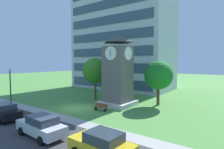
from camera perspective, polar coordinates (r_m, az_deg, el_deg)
ground_plane at (r=24.21m, az=-11.12°, el=-10.34°), size 160.00×160.00×0.00m
street_asphalt at (r=19.87m, az=-29.05°, el=-13.95°), size 120.00×7.20×0.01m
kerb_strip at (r=21.97m, az=-18.35°, el=-11.94°), size 120.00×1.60×0.01m
office_building at (r=42.58m, az=3.24°, el=13.20°), size 21.81×11.29×25.60m
clock_tower at (r=24.67m, az=1.83°, el=0.01°), size 4.26×4.26×9.58m
park_bench at (r=22.54m, az=-3.54°, el=-10.14°), size 1.82×0.56×0.88m
street_lamp at (r=25.12m, az=-29.32°, el=-2.66°), size 0.36×0.36×5.19m
tree_near_tower at (r=25.65m, az=14.39°, el=-0.26°), size 3.91×3.91×6.10m
tree_by_building at (r=28.68m, az=-5.24°, el=1.18°), size 4.03×4.03×6.60m
parked_car_black at (r=22.25m, az=-30.89°, el=-9.82°), size 4.78×2.13×1.69m
parked_car_silver at (r=16.05m, az=-21.34°, el=-14.78°), size 4.78×2.13×1.69m
parked_car_yellow at (r=11.99m, az=-3.18°, el=-21.13°), size 4.34×2.16×1.69m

